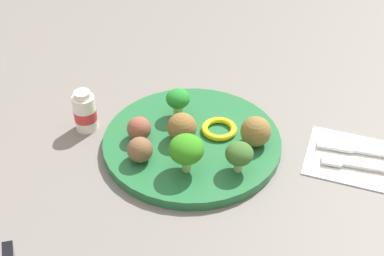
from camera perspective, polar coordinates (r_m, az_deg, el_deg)
The scene contains 14 objects.
ground_plane at distance 0.81m, azimuth -0.00°, elevation -2.01°, with size 4.00×4.00×0.00m, color slate.
plate at distance 0.80m, azimuth -0.00°, elevation -1.57°, with size 0.28×0.28×0.02m, color #236638.
broccoli_floret_near_rim at distance 0.72m, azimuth -0.64°, elevation -2.45°, with size 0.05×0.05×0.06m.
broccoli_floret_far_rim at distance 0.82m, azimuth -1.59°, elevation 3.20°, with size 0.04×0.04×0.05m.
broccoli_floret_front_left at distance 0.72m, azimuth 5.34°, elevation -2.96°, with size 0.04×0.04×0.05m.
meatball_mid_left at distance 0.79m, azimuth -5.97°, elevation -0.06°, with size 0.04×0.04×0.04m, color brown.
meatball_mid_right at distance 0.78m, azimuth 7.18°, elevation -0.38°, with size 0.05×0.05×0.05m, color brown.
meatball_center at distance 0.75m, azimuth -5.87°, elevation -2.45°, with size 0.04×0.04×0.04m, color brown.
meatball_front_left at distance 0.78m, azimuth -1.14°, elevation 0.07°, with size 0.05×0.05×0.05m, color brown.
pepper_ring_far_rim at distance 0.81m, azimuth 3.07°, elevation -0.11°, with size 0.06×0.06×0.01m, color yellow.
napkin at distance 0.82m, azimuth 18.67°, elevation -3.49°, with size 0.17×0.12×0.01m, color white.
fork at distance 0.80m, azimuth 18.09°, elevation -3.94°, with size 0.12×0.02×0.01m.
knife at distance 0.83m, azimuth 18.36°, elevation -2.37°, with size 0.15×0.02×0.01m.
yogurt_bottle at distance 0.84m, azimuth -12.07°, elevation 1.56°, with size 0.04×0.04×0.07m.
Camera 1 is at (-0.16, 0.59, 0.52)m, focal length 47.46 mm.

